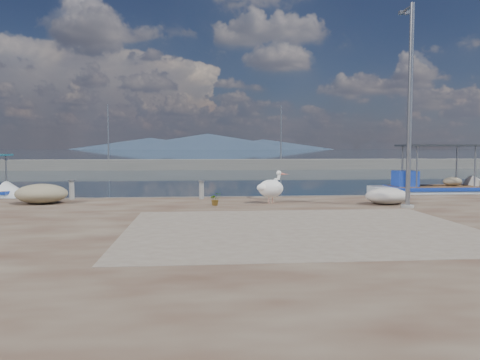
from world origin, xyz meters
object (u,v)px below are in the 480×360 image
(lamp_post, at_px, (409,113))
(boat_right, at_px, (435,194))
(bollard_near, at_px, (202,189))
(pelican, at_px, (271,188))

(lamp_post, bearing_deg, boat_right, 55.90)
(lamp_post, height_order, bollard_near, lamp_post)
(boat_right, relative_size, lamp_post, 0.95)
(bollard_near, bearing_deg, lamp_post, -25.05)
(pelican, relative_size, bollard_near, 1.71)
(pelican, bearing_deg, boat_right, 11.70)
(boat_right, bearing_deg, bollard_near, -163.22)
(bollard_near, bearing_deg, boat_right, 16.34)
(boat_right, relative_size, pelican, 5.15)
(pelican, distance_m, lamp_post, 5.55)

